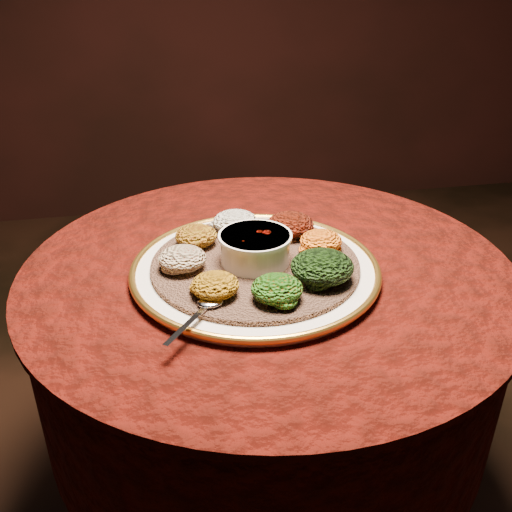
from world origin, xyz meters
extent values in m
plane|color=black|center=(0.00, 0.00, 0.00)|extent=(4.00, 4.00, 0.00)
cylinder|color=black|center=(0.00, 0.00, 0.02)|extent=(0.44, 0.44, 0.04)
cylinder|color=black|center=(0.00, 0.00, 0.34)|extent=(0.12, 0.12, 0.68)
cylinder|color=black|center=(0.00, 0.00, 0.70)|extent=(0.80, 0.80, 0.04)
cylinder|color=#3A0904|center=(0.00, 0.00, 0.56)|extent=(0.93, 0.93, 0.34)
cylinder|color=#3A0904|center=(0.00, 0.00, 0.73)|extent=(0.96, 0.96, 0.01)
cylinder|color=white|center=(-0.03, -0.04, 0.74)|extent=(0.57, 0.57, 0.02)
torus|color=gold|center=(-0.03, -0.04, 0.75)|extent=(0.47, 0.47, 0.01)
cylinder|color=brown|center=(-0.03, -0.04, 0.76)|extent=(0.43, 0.43, 0.01)
cylinder|color=white|center=(-0.03, -0.04, 0.79)|extent=(0.13, 0.13, 0.06)
cylinder|color=white|center=(-0.03, -0.04, 0.82)|extent=(0.14, 0.14, 0.01)
cylinder|color=#5E0804|center=(-0.03, -0.04, 0.81)|extent=(0.11, 0.11, 0.01)
ellipsoid|color=silver|center=(-0.13, -0.17, 0.77)|extent=(0.04, 0.03, 0.01)
cube|color=silver|center=(-0.18, -0.22, 0.77)|extent=(0.08, 0.10, 0.00)
ellipsoid|color=silver|center=(-0.05, 0.10, 0.78)|extent=(0.09, 0.09, 0.04)
ellipsoid|color=black|center=(0.06, 0.06, 0.79)|extent=(0.10, 0.09, 0.05)
ellipsoid|color=#B8890F|center=(0.10, -0.02, 0.78)|extent=(0.08, 0.08, 0.04)
ellipsoid|color=black|center=(0.07, -0.12, 0.79)|extent=(0.11, 0.11, 0.05)
ellipsoid|color=#943F09|center=(-0.02, -0.17, 0.78)|extent=(0.09, 0.08, 0.04)
ellipsoid|color=#A0680E|center=(-0.12, -0.14, 0.78)|extent=(0.08, 0.08, 0.04)
ellipsoid|color=maroon|center=(-0.17, -0.04, 0.78)|extent=(0.09, 0.08, 0.04)
ellipsoid|color=#9C6E12|center=(-0.13, 0.05, 0.78)|extent=(0.08, 0.08, 0.04)
camera|label=1|loc=(-0.21, -0.95, 1.28)|focal=40.00mm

